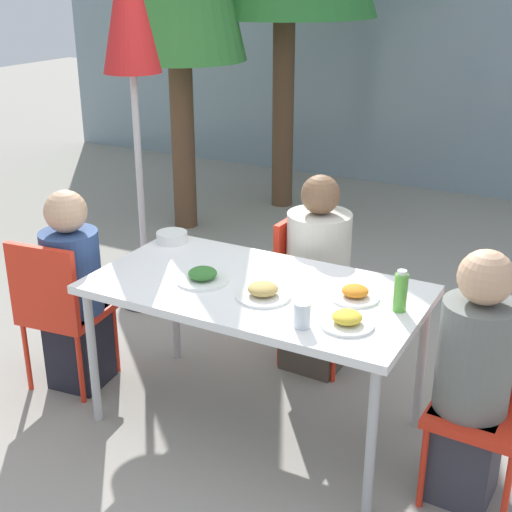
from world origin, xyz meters
TOP-DOWN VIEW (x-y plane):
  - ground_plane at (0.00, 0.00)m, footprint 24.00×24.00m
  - building_facade at (0.00, 4.59)m, footprint 10.00×0.20m
  - dining_table at (0.00, 0.00)m, footprint 1.56×0.84m
  - chair_left at (-1.07, -0.20)m, footprint 0.44×0.44m
  - person_left at (-1.03, -0.12)m, footprint 0.30×0.30m
  - chair_right at (1.08, 0.03)m, footprint 0.42×0.42m
  - person_right at (1.03, -0.04)m, footprint 0.31×0.31m
  - chair_far at (-0.05, 0.72)m, footprint 0.42×0.42m
  - person_far at (0.03, 0.67)m, footprint 0.35×0.35m
  - closed_umbrella at (-1.33, 0.89)m, footprint 0.36×0.36m
  - plate_0 at (-0.25, -0.07)m, footprint 0.25×0.25m
  - plate_1 at (0.46, 0.09)m, footprint 0.22×0.22m
  - plate_2 at (0.52, -0.18)m, footprint 0.23×0.23m
  - plate_3 at (0.09, -0.10)m, footprint 0.25×0.25m
  - bottle at (0.67, 0.06)m, footprint 0.06×0.06m
  - drinking_cup at (0.36, -0.28)m, footprint 0.07×0.07m
  - salad_bowl at (-0.68, 0.30)m, footprint 0.17×0.17m

SIDE VIEW (x-z plane):
  - ground_plane at x=0.00m, z-range 0.00..0.00m
  - chair_left at x=-1.07m, z-range 0.07..0.93m
  - chair_right at x=1.08m, z-range 0.07..0.93m
  - chair_far at x=-0.05m, z-range 0.07..0.93m
  - person_far at x=0.03m, z-range -0.04..1.10m
  - person_left at x=-1.03m, z-range -0.02..1.09m
  - person_right at x=1.03m, z-range -0.02..1.12m
  - dining_table at x=0.00m, z-range 0.32..1.08m
  - plate_1 at x=0.46m, z-range 0.75..0.81m
  - plate_2 at x=0.52m, z-range 0.75..0.81m
  - plate_0 at x=-0.25m, z-range 0.75..0.82m
  - plate_3 at x=0.09m, z-range 0.75..0.82m
  - salad_bowl at x=-0.68m, z-range 0.76..0.81m
  - drinking_cup at x=0.36m, z-range 0.76..0.87m
  - bottle at x=0.67m, z-range 0.75..0.94m
  - building_facade at x=0.00m, z-range 0.00..3.00m
  - closed_umbrella at x=-1.33m, z-range 0.64..3.03m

